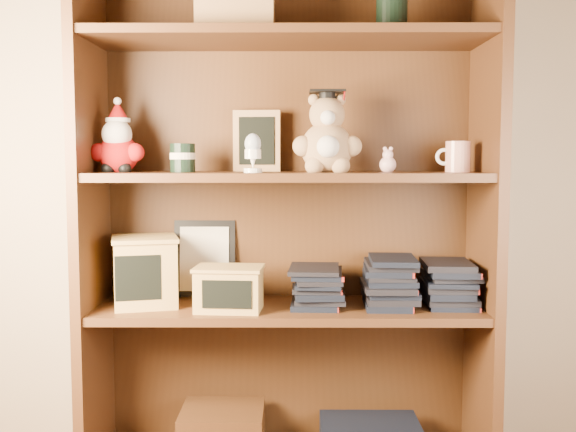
{
  "coord_description": "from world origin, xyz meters",
  "views": [
    {
      "loc": [
        0.06,
        -0.68,
        0.99
      ],
      "look_at": [
        0.05,
        1.3,
        0.82
      ],
      "focal_mm": 42.0,
      "sensor_mm": 36.0,
      "label": 1
    }
  ],
  "objects_px": {
    "treats_box": "(145,271)",
    "teacher_mug": "(457,157)",
    "grad_teddy_bear": "(327,140)",
    "bookcase": "(287,228)"
  },
  "relations": [
    {
      "from": "bookcase",
      "to": "teacher_mug",
      "type": "distance_m",
      "value": 0.55
    },
    {
      "from": "bookcase",
      "to": "treats_box",
      "type": "distance_m",
      "value": 0.45
    },
    {
      "from": "treats_box",
      "to": "teacher_mug",
      "type": "bearing_deg",
      "value": 0.06
    },
    {
      "from": "grad_teddy_bear",
      "to": "teacher_mug",
      "type": "bearing_deg",
      "value": 1.11
    },
    {
      "from": "grad_teddy_bear",
      "to": "treats_box",
      "type": "bearing_deg",
      "value": 179.31
    },
    {
      "from": "grad_teddy_bear",
      "to": "teacher_mug",
      "type": "xyz_separation_m",
      "value": [
        0.38,
        0.01,
        -0.05
      ]
    },
    {
      "from": "grad_teddy_bear",
      "to": "treats_box",
      "type": "distance_m",
      "value": 0.67
    },
    {
      "from": "grad_teddy_bear",
      "to": "treats_box",
      "type": "relative_size",
      "value": 1.06
    },
    {
      "from": "grad_teddy_bear",
      "to": "treats_box",
      "type": "height_order",
      "value": "grad_teddy_bear"
    },
    {
      "from": "bookcase",
      "to": "treats_box",
      "type": "bearing_deg",
      "value": -173.1
    }
  ]
}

